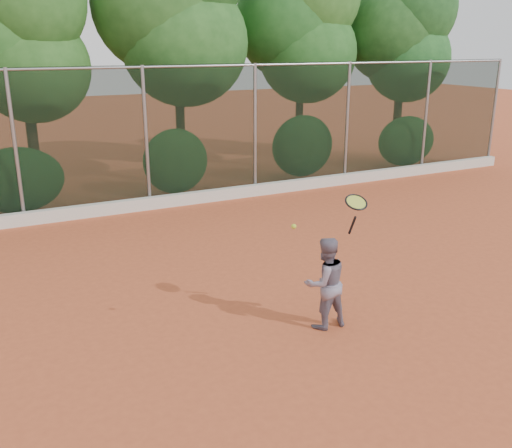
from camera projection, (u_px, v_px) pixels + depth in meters
name	position (u px, v px, depth m)	size (l,w,h in m)	color
ground	(286.00, 321.00, 8.59)	(80.00, 80.00, 0.00)	#BD522C
concrete_curb	(152.00, 203.00, 14.34)	(24.00, 0.20, 0.30)	beige
tennis_player	(325.00, 283.00, 8.23)	(0.67, 0.52, 1.38)	slate
chainlink_fence	(146.00, 134.00, 13.98)	(24.09, 0.09, 3.50)	black
foliage_backdrop	(97.00, 26.00, 14.65)	(23.70, 3.63, 7.55)	#402F18
tennis_racket	(356.00, 205.00, 7.85)	(0.36, 0.34, 0.59)	black
tennis_ball_in_flight	(294.00, 226.00, 7.14)	(0.06, 0.06, 0.06)	#B8D22F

